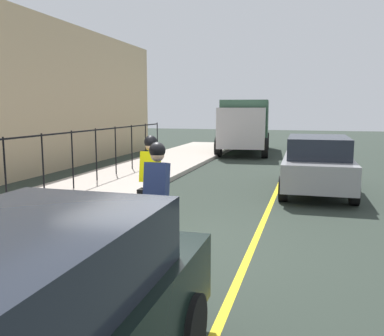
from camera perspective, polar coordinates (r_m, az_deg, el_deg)
The scene contains 8 objects.
ground_plane at distance 7.18m, azimuth -5.23°, elevation -10.89°, with size 80.00×80.00×0.00m, color #29332B.
lane_line_centre at distance 6.80m, azimuth 7.74°, elevation -12.03°, with size 36.00×0.12×0.01m, color yellow.
iron_fence at distance 9.71m, azimuth -24.45°, elevation 1.14°, with size 18.40×0.04×1.60m.
cyclist_lead at distance 6.61m, azimuth -4.81°, elevation -4.36°, with size 1.71×0.37×1.83m.
cyclist_follow at distance 8.23m, azimuth -5.70°, elevation -1.87°, with size 1.71×0.37×1.83m.
patrol_sedan at distance 12.13m, azimuth 16.87°, elevation 0.64°, with size 4.43×1.98×1.58m.
box_truck_background at distance 22.50m, azimuth 7.33°, elevation 6.11°, with size 6.89×3.01×2.78m.
traffic_cone_far at distance 7.38m, azimuth -17.67°, elevation -8.03°, with size 0.36×0.36×0.66m, color #F05101.
Camera 1 is at (-6.32, -2.49, 2.35)m, focal length 38.70 mm.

